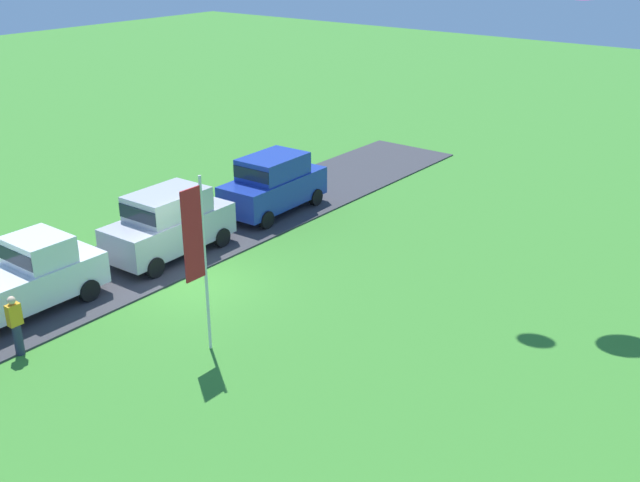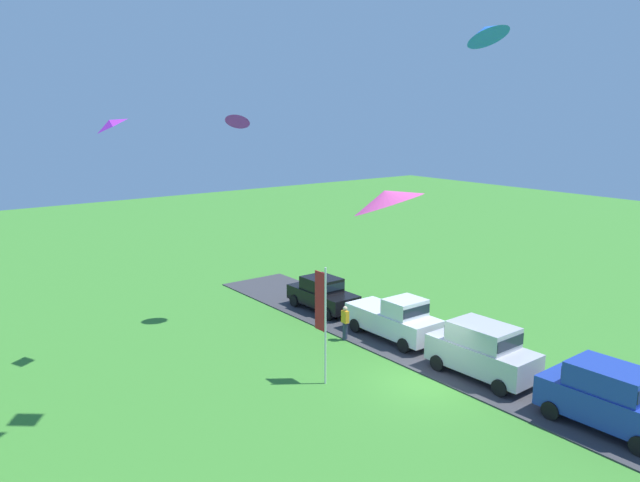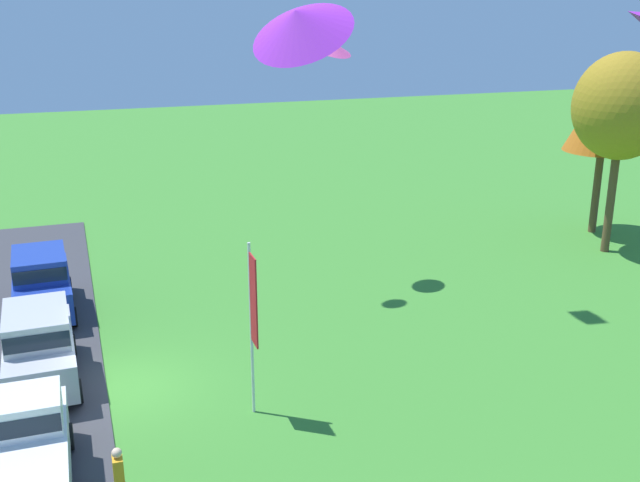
# 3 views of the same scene
# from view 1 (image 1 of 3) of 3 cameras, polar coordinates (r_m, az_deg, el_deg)

# --- Properties ---
(ground_plane) EXTENTS (120.00, 120.00, 0.00)m
(ground_plane) POSITION_cam_1_polar(r_m,az_deg,el_deg) (24.13, -9.54, -3.29)
(ground_plane) COLOR #3D842D
(pavement_strip) EXTENTS (36.00, 4.40, 0.06)m
(pavement_strip) POSITION_cam_1_polar(r_m,az_deg,el_deg) (26.05, -13.67, -1.55)
(pavement_strip) COLOR #38383D
(pavement_strip) RESTS_ON ground
(car_suv_far_end) EXTENTS (4.66, 2.17, 2.28)m
(car_suv_far_end) POSITION_cam_1_polar(r_m,az_deg,el_deg) (29.39, -3.57, 4.53)
(car_suv_far_end) COLOR #1E389E
(car_suv_far_end) RESTS_ON ground
(car_suv_mid_row) EXTENTS (4.65, 2.15, 2.28)m
(car_suv_mid_row) POSITION_cam_1_polar(r_m,az_deg,el_deg) (25.85, -11.45, 1.50)
(car_suv_mid_row) COLOR #B7B7BC
(car_suv_mid_row) RESTS_ON ground
(car_pickup_by_flagpole) EXTENTS (5.00, 2.05, 2.14)m
(car_pickup_by_flagpole) POSITION_cam_1_polar(r_m,az_deg,el_deg) (23.31, -21.68, -2.64)
(car_pickup_by_flagpole) COLOR white
(car_pickup_by_flagpole) RESTS_ON ground
(person_on_lawn) EXTENTS (0.36, 0.24, 1.71)m
(person_on_lawn) POSITION_cam_1_polar(r_m,az_deg,el_deg) (21.24, -22.17, -5.94)
(person_on_lawn) COLOR #2D334C
(person_on_lawn) RESTS_ON ground
(flag_banner) EXTENTS (0.71, 0.08, 4.88)m
(flag_banner) POSITION_cam_1_polar(r_m,az_deg,el_deg) (19.07, -9.35, -0.34)
(flag_banner) COLOR silver
(flag_banner) RESTS_ON ground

